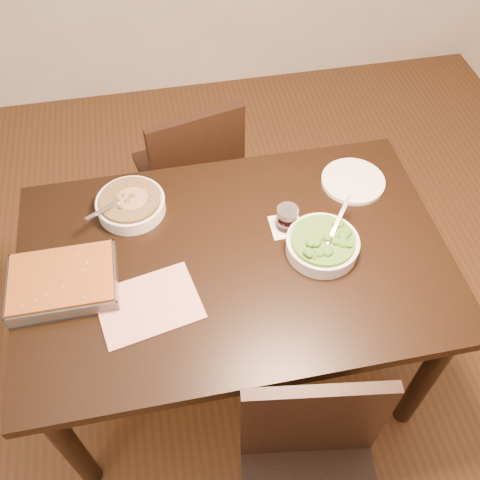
# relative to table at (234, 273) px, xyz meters

# --- Properties ---
(ground) EXTENTS (4.00, 4.00, 0.00)m
(ground) POSITION_rel_table_xyz_m (0.00, 0.00, -0.65)
(ground) COLOR #442B13
(ground) RESTS_ON ground
(table) EXTENTS (1.40, 0.90, 0.75)m
(table) POSITION_rel_table_xyz_m (0.00, 0.00, 0.00)
(table) COLOR black
(table) RESTS_ON ground
(magazine_a) EXTENTS (0.34, 0.27, 0.01)m
(magazine_a) POSITION_rel_table_xyz_m (-0.29, -0.13, 0.10)
(magazine_a) COLOR #C5383A
(magazine_a) RESTS_ON table
(coaster) EXTENTS (0.11, 0.11, 0.00)m
(coaster) POSITION_rel_table_xyz_m (0.20, 0.09, 0.10)
(coaster) COLOR white
(coaster) RESTS_ON table
(stew_bowl) EXTENTS (0.24, 0.24, 0.09)m
(stew_bowl) POSITION_rel_table_xyz_m (-0.31, 0.27, 0.13)
(stew_bowl) COLOR white
(stew_bowl) RESTS_ON table
(broccoli_bowl) EXTENTS (0.24, 0.24, 0.09)m
(broccoli_bowl) POSITION_rel_table_xyz_m (0.29, -0.03, 0.13)
(broccoli_bowl) COLOR white
(broccoli_bowl) RESTS_ON table
(baking_dish) EXTENTS (0.33, 0.24, 0.06)m
(baking_dish) POSITION_rel_table_xyz_m (-0.54, -0.02, 0.12)
(baking_dish) COLOR silver
(baking_dish) RESTS_ON table
(wine_tumbler) EXTENTS (0.07, 0.07, 0.08)m
(wine_tumbler) POSITION_rel_table_xyz_m (0.20, 0.09, 0.14)
(wine_tumbler) COLOR black
(wine_tumbler) RESTS_ON coaster
(dinner_plate) EXTENTS (0.23, 0.23, 0.02)m
(dinner_plate) POSITION_rel_table_xyz_m (0.49, 0.25, 0.10)
(dinner_plate) COLOR white
(dinner_plate) RESTS_ON table
(chair_near) EXTENTS (0.46, 0.46, 0.87)m
(chair_near) POSITION_rel_table_xyz_m (0.11, -0.65, -0.17)
(chair_near) COLOR black
(chair_near) RESTS_ON ground
(chair_far) EXTENTS (0.48, 0.48, 0.86)m
(chair_far) POSITION_rel_table_xyz_m (-0.06, 0.69, -0.18)
(chair_far) COLOR black
(chair_far) RESTS_ON ground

